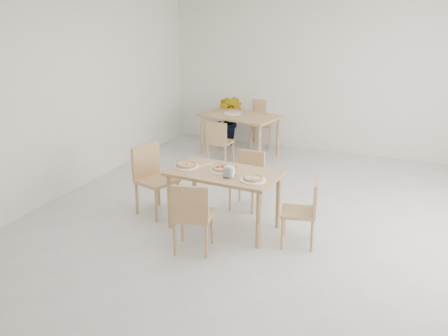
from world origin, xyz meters
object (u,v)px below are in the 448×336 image
at_px(chair_north, 248,175).
at_px(plate_margherita, 186,166).
at_px(chair_east, 305,208).
at_px(chair_back_s, 219,140).
at_px(main_table, 224,179).
at_px(tumbler_a, 233,171).
at_px(pizza_margherita, 186,165).
at_px(pizza_pepperoni, 222,168).
at_px(chair_south, 192,213).
at_px(plate_mushroom, 253,180).
at_px(chair_back_n, 263,120).
at_px(potted_plant, 228,120).
at_px(plate_pepperoni, 222,170).
at_px(second_table, 240,120).
at_px(chair_west, 152,175).
at_px(napkin_holder, 230,172).
at_px(tumbler_b, 226,173).
at_px(pizza_mushroom, 253,178).
at_px(plate_empty, 233,113).

distance_m(chair_north, plate_margherita, 1.01).
bearing_deg(chair_east, chair_north, -142.28).
height_order(chair_east, chair_back_s, chair_east).
xyz_separation_m(main_table, chair_north, (0.03, 0.78, -0.20)).
xyz_separation_m(main_table, tumbler_a, (0.15, -0.08, 0.15)).
distance_m(main_table, plate_margherita, 0.52).
distance_m(pizza_margherita, pizza_pepperoni, 0.47).
bearing_deg(chair_south, pizza_pepperoni, -105.66).
height_order(plate_mushroom, chair_back_n, chair_back_n).
bearing_deg(potted_plant, pizza_margherita, -75.82).
bearing_deg(plate_pepperoni, plate_margherita, -174.88).
bearing_deg(tumbler_a, chair_back_s, 117.27).
bearing_deg(second_table, chair_west, -80.17).
relative_size(plate_pepperoni, napkin_holder, 2.13).
bearing_deg(pizza_margherita, tumbler_b, -15.37).
xyz_separation_m(chair_back_s, potted_plant, (-0.33, 1.22, 0.04)).
relative_size(main_table, pizza_mushroom, 4.59).
height_order(chair_south, plate_pepperoni, chair_south).
bearing_deg(plate_margherita, tumbler_b, -15.37).
bearing_deg(plate_margherita, potted_plant, 104.18).
relative_size(pizza_pepperoni, second_table, 0.18).
height_order(chair_north, chair_back_s, chair_north).
bearing_deg(chair_back_n, pizza_mushroom, -80.34).
bearing_deg(plate_pepperoni, potted_plant, 111.28).
height_order(chair_east, plate_margherita, chair_east).
bearing_deg(chair_east, tumbler_b, -95.52).
relative_size(chair_east, chair_back_s, 1.04).
bearing_deg(pizza_mushroom, plate_empty, 116.00).
distance_m(chair_west, pizza_pepperoni, 1.07).
bearing_deg(main_table, chair_west, 178.92).
bearing_deg(pizza_margherita, chair_north, 55.42).
xyz_separation_m(pizza_margherita, plate_empty, (-0.60, 3.02, -0.02)).
relative_size(chair_west, plate_mushroom, 3.03).
bearing_deg(main_table, pizza_pepperoni, 149.92).
relative_size(chair_back_n, plate_empty, 2.77).
xyz_separation_m(plate_margherita, napkin_holder, (0.65, -0.15, 0.06)).
bearing_deg(plate_pepperoni, plate_mushroom, -21.63).
relative_size(napkin_holder, chair_back_s, 0.18).
bearing_deg(plate_mushroom, plate_margherita, 171.05).
bearing_deg(chair_east, chair_back_n, -167.35).
height_order(tumbler_b, potted_plant, potted_plant).
height_order(napkin_holder, second_table, napkin_holder).
xyz_separation_m(pizza_margherita, second_table, (-0.45, 3.01, -0.12)).
distance_m(pizza_pepperoni, second_table, 3.11).
bearing_deg(tumbler_a, chair_north, 97.94).
xyz_separation_m(pizza_pepperoni, tumbler_a, (0.20, -0.11, 0.02)).
relative_size(plate_margherita, tumbler_b, 3.09).
height_order(pizza_mushroom, napkin_holder, napkin_holder).
bearing_deg(plate_margherita, plate_empty, 101.20).
relative_size(chair_west, second_table, 0.61).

